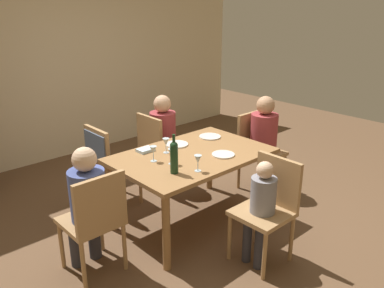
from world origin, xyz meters
TOP-DOWN VIEW (x-y plane):
  - ground_plane at (0.00, 0.00)m, footprint 10.00×10.00m
  - rear_room_partition at (0.00, 2.70)m, footprint 6.40×0.12m
  - dining_table at (0.00, 0.00)m, footprint 1.51×1.00m
  - chair_right_end at (1.14, 0.09)m, footprint 0.44×0.44m
  - chair_left_end at (-1.14, -0.09)m, footprint 0.44×0.44m
  - chair_far_right at (0.25, 0.88)m, footprint 0.44×0.44m
  - chair_near at (0.09, -0.88)m, footprint 0.44×0.44m
  - chair_far_left at (-0.46, 0.88)m, footprint 0.46×0.44m
  - person_woman_host at (1.14, -0.03)m, footprint 0.31×0.36m
  - person_man_bearded at (-1.14, 0.03)m, footprint 0.29×0.34m
  - person_man_guest at (0.37, 0.88)m, footprint 0.35×0.31m
  - person_child_small at (-0.02, -0.88)m, footprint 0.25×0.22m
  - wine_bottle_tall_green at (-0.43, -0.24)m, footprint 0.07×0.07m
  - wine_glass_near_left at (-0.40, 0.10)m, footprint 0.07×0.07m
  - wine_glass_centre at (-0.31, -0.07)m, footprint 0.07×0.07m
  - wine_glass_near_right at (-0.25, -0.34)m, footprint 0.07×0.07m
  - wine_glass_far at (-0.17, 0.19)m, footprint 0.07×0.07m
  - dinner_plate_host at (0.19, -0.24)m, footprint 0.22×0.22m
  - dinner_plate_guest_left at (0.48, 0.23)m, footprint 0.24×0.24m
  - dinner_plate_guest_right at (0.05, 0.29)m, footprint 0.24×0.24m
  - folded_napkin at (-0.30, 0.36)m, footprint 0.16×0.12m

SIDE VIEW (x-z plane):
  - ground_plane at x=0.00m, z-range 0.00..0.00m
  - chair_right_end at x=1.14m, z-range 0.07..0.99m
  - chair_left_end at x=-1.14m, z-range 0.07..0.99m
  - chair_far_right at x=0.25m, z-range 0.07..0.99m
  - chair_near at x=0.09m, z-range 0.07..0.99m
  - person_child_small at x=-0.02m, z-range 0.09..1.03m
  - chair_far_left at x=-0.46m, z-range 0.13..1.05m
  - person_man_bearded at x=-1.14m, z-range 0.09..1.19m
  - person_man_guest at x=0.37m, z-range 0.09..1.22m
  - person_woman_host at x=1.14m, z-range 0.09..1.24m
  - dining_table at x=0.00m, z-range 0.29..1.04m
  - dinner_plate_host at x=0.19m, z-range 0.75..0.77m
  - dinner_plate_guest_left at x=0.48m, z-range 0.75..0.77m
  - dinner_plate_guest_right at x=0.05m, z-range 0.75..0.77m
  - folded_napkin at x=-0.30m, z-range 0.75..0.78m
  - wine_glass_near_left at x=-0.40m, z-range 0.79..0.94m
  - wine_glass_centre at x=-0.31m, z-range 0.79..0.94m
  - wine_glass_near_right at x=-0.25m, z-range 0.79..0.94m
  - wine_glass_far at x=-0.17m, z-range 0.79..0.94m
  - wine_bottle_tall_green at x=-0.43m, z-range 0.73..1.09m
  - rear_room_partition at x=0.00m, z-range 0.00..2.70m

